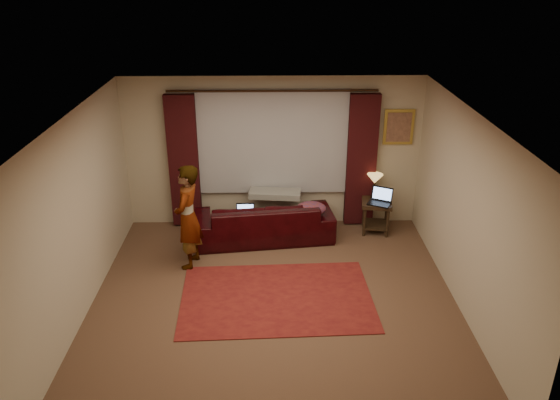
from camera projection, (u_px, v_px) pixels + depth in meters
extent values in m
cube|color=brown|center=(274.00, 302.00, 7.50)|extent=(5.00, 5.00, 0.01)
cube|color=silver|center=(273.00, 118.00, 6.44)|extent=(5.00, 5.00, 0.02)
cube|color=#C2B59A|center=(273.00, 153.00, 9.25)|extent=(5.00, 0.02, 2.60)
cube|color=#C2B59A|center=(276.00, 344.00, 4.69)|extent=(5.00, 0.02, 2.60)
cube|color=#C2B59A|center=(77.00, 219.00, 6.93)|extent=(0.02, 5.00, 2.60)
cube|color=#C2B59A|center=(468.00, 215.00, 7.01)|extent=(0.02, 5.00, 2.60)
cube|color=#A2A2A9|center=(273.00, 143.00, 9.11)|extent=(2.50, 0.05, 1.80)
cube|color=black|center=(184.00, 162.00, 9.17)|extent=(0.50, 0.14, 2.30)
cube|color=black|center=(361.00, 161.00, 9.22)|extent=(0.50, 0.14, 2.30)
cylinder|color=black|center=(272.00, 91.00, 8.71)|extent=(0.04, 0.04, 3.40)
cube|color=#B6973E|center=(399.00, 127.00, 9.07)|extent=(0.50, 0.04, 0.60)
imported|color=black|center=(264.00, 213.00, 9.01)|extent=(2.38, 1.26, 0.92)
cube|color=gray|center=(275.00, 180.00, 9.11)|extent=(0.89, 0.43, 0.10)
ellipsoid|color=brown|center=(311.00, 209.00, 8.93)|extent=(0.53, 0.43, 0.21)
cube|color=maroon|center=(277.00, 297.00, 7.58)|extent=(2.71, 1.86, 0.01)
cube|color=black|center=(376.00, 216.00, 9.31)|extent=(0.56, 0.56, 0.57)
imported|color=gray|center=(188.00, 217.00, 8.08)|extent=(0.54, 0.54, 1.62)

